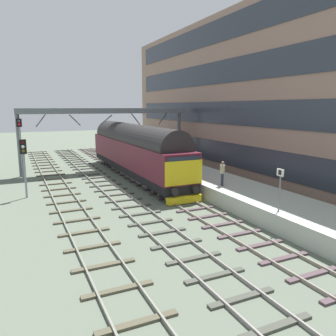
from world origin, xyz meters
TOP-DOWN VIEW (x-y plane):
  - ground_plane at (0.00, 0.00)m, footprint 140.00×140.00m
  - track_main at (0.00, 0.00)m, footprint 2.50×60.00m
  - track_adjacent_west at (-3.34, 0.00)m, footprint 2.50×60.00m
  - track_adjacent_far_west at (-6.85, 0.00)m, footprint 2.50×60.00m
  - station_platform at (3.60, 0.00)m, footprint 4.00×44.00m
  - station_building at (9.80, 5.13)m, footprint 4.11×42.80m
  - diesel_locomotive at (0.00, 8.01)m, footprint 2.74×19.23m
  - signal_post_near at (-9.14, 4.39)m, footprint 0.44×0.22m
  - signal_post_mid at (-9.14, 11.57)m, footprint 0.44×0.22m
  - platform_number_sign at (2.06, -7.64)m, footprint 0.10×0.44m
  - waiting_passenger at (2.65, -1.82)m, footprint 0.44×0.48m
  - overhead_footbridge at (-1.37, 12.13)m, footprint 16.15×2.00m

SIDE VIEW (x-z plane):
  - ground_plane at x=0.00m, z-range 0.00..0.00m
  - track_main at x=0.00m, z-range -0.02..0.13m
  - track_adjacent_west at x=-3.34m, z-range -0.02..0.13m
  - track_adjacent_far_west at x=-6.85m, z-range -0.02..0.13m
  - station_platform at x=3.60m, z-range 0.00..1.01m
  - waiting_passenger at x=2.65m, z-range 1.17..2.81m
  - platform_number_sign at x=2.06m, z-range 1.35..3.52m
  - diesel_locomotive at x=0.00m, z-range 0.14..4.83m
  - signal_post_near at x=-9.14m, z-range 0.60..4.63m
  - signal_post_mid at x=-9.14m, z-range 0.59..5.76m
  - overhead_footbridge at x=-1.37m, z-range 2.52..8.57m
  - station_building at x=9.80m, z-range 0.00..14.52m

